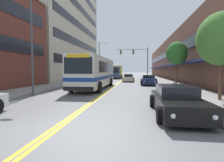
{
  "coord_description": "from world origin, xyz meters",
  "views": [
    {
      "loc": [
        2.65,
        -5.47,
        1.95
      ],
      "look_at": [
        -1.15,
        22.25,
        0.24
      ],
      "focal_mm": 28.0,
      "sensor_mm": 36.0,
      "label": 1
    }
  ],
  "objects_px": {
    "street_lamp_left_near": "(34,32)",
    "street_tree_right_mid": "(177,53)",
    "traffic_signal_mast": "(137,57)",
    "car_champagne_moving_lead": "(129,78)",
    "box_truck": "(116,72)",
    "city_bus": "(95,71)",
    "street_tree_right_near": "(222,39)",
    "car_slate_blue_parked_left_mid": "(104,77)",
    "fire_hydrant": "(174,86)",
    "car_black_parked_right_foreground": "(176,101)",
    "street_lamp_left_far": "(101,57)",
    "car_navy_parked_right_mid": "(148,80)"
  },
  "relations": [
    {
      "from": "car_black_parked_right_foreground",
      "to": "car_champagne_moving_lead",
      "type": "distance_m",
      "value": 22.62
    },
    {
      "from": "street_lamp_left_near",
      "to": "street_tree_right_mid",
      "type": "relative_size",
      "value": 1.55
    },
    {
      "from": "traffic_signal_mast",
      "to": "fire_hydrant",
      "type": "distance_m",
      "value": 24.3
    },
    {
      "from": "street_tree_right_near",
      "to": "fire_hydrant",
      "type": "relative_size",
      "value": 6.32
    },
    {
      "from": "car_champagne_moving_lead",
      "to": "street_tree_right_mid",
      "type": "relative_size",
      "value": 0.88
    },
    {
      "from": "traffic_signal_mast",
      "to": "street_tree_right_near",
      "type": "xyz_separation_m",
      "value": [
        4.9,
        -28.05,
        -1.17
      ]
    },
    {
      "from": "city_bus",
      "to": "car_champagne_moving_lead",
      "type": "relative_size",
      "value": 2.41
    },
    {
      "from": "car_champagne_moving_lead",
      "to": "box_truck",
      "type": "relative_size",
      "value": 0.66
    },
    {
      "from": "street_lamp_left_near",
      "to": "street_tree_right_mid",
      "type": "bearing_deg",
      "value": 38.39
    },
    {
      "from": "street_lamp_left_near",
      "to": "car_black_parked_right_foreground",
      "type": "bearing_deg",
      "value": -25.71
    },
    {
      "from": "city_bus",
      "to": "car_black_parked_right_foreground",
      "type": "height_order",
      "value": "city_bus"
    },
    {
      "from": "car_black_parked_right_foreground",
      "to": "street_tree_right_mid",
      "type": "bearing_deg",
      "value": 77.56
    },
    {
      "from": "car_slate_blue_parked_left_mid",
      "to": "car_navy_parked_right_mid",
      "type": "height_order",
      "value": "car_navy_parked_right_mid"
    },
    {
      "from": "box_truck",
      "to": "street_tree_right_mid",
      "type": "relative_size",
      "value": 1.33
    },
    {
      "from": "car_slate_blue_parked_left_mid",
      "to": "street_lamp_left_near",
      "type": "distance_m",
      "value": 25.43
    },
    {
      "from": "car_black_parked_right_foreground",
      "to": "street_lamp_left_far",
      "type": "height_order",
      "value": "street_lamp_left_far"
    },
    {
      "from": "traffic_signal_mast",
      "to": "street_tree_right_mid",
      "type": "distance_m",
      "value": 17.47
    },
    {
      "from": "car_champagne_moving_lead",
      "to": "traffic_signal_mast",
      "type": "distance_m",
      "value": 10.12
    },
    {
      "from": "box_truck",
      "to": "street_lamp_left_far",
      "type": "bearing_deg",
      "value": -119.3
    },
    {
      "from": "street_lamp_left_near",
      "to": "car_slate_blue_parked_left_mid",
      "type": "bearing_deg",
      "value": 88.42
    },
    {
      "from": "car_champagne_moving_lead",
      "to": "street_tree_right_mid",
      "type": "bearing_deg",
      "value": -51.1
    },
    {
      "from": "car_navy_parked_right_mid",
      "to": "street_tree_right_mid",
      "type": "height_order",
      "value": "street_tree_right_mid"
    },
    {
      "from": "car_slate_blue_parked_left_mid",
      "to": "car_black_parked_right_foreground",
      "type": "distance_m",
      "value": 30.91
    },
    {
      "from": "box_truck",
      "to": "street_tree_right_mid",
      "type": "xyz_separation_m",
      "value": [
        9.78,
        -19.98,
        2.47
      ]
    },
    {
      "from": "city_bus",
      "to": "street_tree_right_mid",
      "type": "relative_size",
      "value": 2.13
    },
    {
      "from": "car_champagne_moving_lead",
      "to": "street_lamp_left_near",
      "type": "xyz_separation_m",
      "value": [
        -6.45,
        -17.85,
        4.23
      ]
    },
    {
      "from": "street_lamp_left_near",
      "to": "street_tree_right_near",
      "type": "bearing_deg",
      "value": -5.37
    },
    {
      "from": "traffic_signal_mast",
      "to": "street_lamp_left_near",
      "type": "distance_m",
      "value": 27.99
    },
    {
      "from": "car_slate_blue_parked_left_mid",
      "to": "street_lamp_left_near",
      "type": "xyz_separation_m",
      "value": [
        -0.69,
        -25.06,
        4.26
      ]
    },
    {
      "from": "traffic_signal_mast",
      "to": "city_bus",
      "type": "bearing_deg",
      "value": -102.41
    },
    {
      "from": "car_navy_parked_right_mid",
      "to": "street_tree_right_near",
      "type": "relative_size",
      "value": 0.81
    },
    {
      "from": "box_truck",
      "to": "street_tree_right_mid",
      "type": "bearing_deg",
      "value": -63.92
    },
    {
      "from": "fire_hydrant",
      "to": "car_black_parked_right_foreground",
      "type": "bearing_deg",
      "value": -101.16
    },
    {
      "from": "street_lamp_left_far",
      "to": "car_champagne_moving_lead",
      "type": "bearing_deg",
      "value": -47.87
    },
    {
      "from": "street_lamp_left_far",
      "to": "street_lamp_left_near",
      "type": "bearing_deg",
      "value": -90.13
    },
    {
      "from": "traffic_signal_mast",
      "to": "street_tree_right_mid",
      "type": "relative_size",
      "value": 1.33
    },
    {
      "from": "car_slate_blue_parked_left_mid",
      "to": "fire_hydrant",
      "type": "relative_size",
      "value": 5.2
    },
    {
      "from": "street_lamp_left_near",
      "to": "street_tree_right_near",
      "type": "relative_size",
      "value": 1.56
    },
    {
      "from": "city_bus",
      "to": "street_tree_right_mid",
      "type": "distance_m",
      "value": 10.46
    },
    {
      "from": "car_navy_parked_right_mid",
      "to": "fire_hydrant",
      "type": "bearing_deg",
      "value": -78.69
    },
    {
      "from": "street_lamp_left_near",
      "to": "street_tree_right_mid",
      "type": "height_order",
      "value": "street_lamp_left_near"
    },
    {
      "from": "traffic_signal_mast",
      "to": "fire_hydrant",
      "type": "relative_size",
      "value": 8.48
    },
    {
      "from": "street_tree_right_near",
      "to": "traffic_signal_mast",
      "type": "bearing_deg",
      "value": 99.91
    },
    {
      "from": "street_lamp_left_near",
      "to": "street_tree_right_near",
      "type": "xyz_separation_m",
      "value": [
        12.81,
        -1.2,
        -1.0
      ]
    },
    {
      "from": "fire_hydrant",
      "to": "street_tree_right_near",
      "type": "bearing_deg",
      "value": -67.59
    },
    {
      "from": "street_lamp_left_near",
      "to": "box_truck",
      "type": "bearing_deg",
      "value": 84.41
    },
    {
      "from": "city_bus",
      "to": "street_tree_right_near",
      "type": "relative_size",
      "value": 2.15
    },
    {
      "from": "car_navy_parked_right_mid",
      "to": "car_champagne_moving_lead",
      "type": "xyz_separation_m",
      "value": [
        -2.95,
        6.6,
        -0.03
      ]
    },
    {
      "from": "car_champagne_moving_lead",
      "to": "street_tree_right_near",
      "type": "relative_size",
      "value": 0.89
    },
    {
      "from": "car_black_parked_right_foreground",
      "to": "fire_hydrant",
      "type": "xyz_separation_m",
      "value": [
        1.52,
        7.73,
        -0.02
      ]
    }
  ]
}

